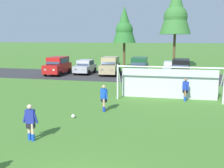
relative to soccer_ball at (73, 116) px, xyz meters
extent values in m
plane|color=#477A2D|center=(2.73, 7.45, -0.11)|extent=(400.00, 400.00, 0.00)
cube|color=#333335|center=(2.73, 16.42, -0.11)|extent=(52.00, 8.40, 0.01)
sphere|color=white|center=(0.00, 0.00, 0.00)|extent=(0.22, 0.22, 0.22)
sphere|color=black|center=(0.00, 0.00, 0.00)|extent=(0.08, 0.08, 0.08)
sphere|color=red|center=(0.06, 0.00, 0.00)|extent=(0.07, 0.07, 0.07)
cylinder|color=white|center=(8.81, 5.25, 1.11)|extent=(0.12, 0.12, 2.44)
cylinder|color=white|center=(1.49, 5.09, 1.11)|extent=(0.12, 0.12, 2.44)
cylinder|color=white|center=(5.15, 5.17, 2.33)|extent=(7.32, 0.28, 0.12)
cylinder|color=white|center=(8.79, 6.15, 1.23)|extent=(0.13, 1.95, 2.46)
cylinder|color=white|center=(1.47, 5.99, 1.23)|extent=(0.13, 1.95, 2.46)
cube|color=silver|center=(5.13, 6.17, 0.99)|extent=(6.95, 0.19, 2.20)
cylinder|color=beige|center=(-0.71, -3.44, 0.29)|extent=(0.14, 0.14, 0.80)
cylinder|color=beige|center=(-0.50, -3.51, 0.29)|extent=(0.14, 0.14, 0.80)
cylinder|color=blue|center=(-0.71, -3.44, 0.05)|extent=(0.15, 0.15, 0.32)
cylinder|color=blue|center=(-0.50, -3.51, 0.05)|extent=(0.15, 0.15, 0.32)
cube|color=black|center=(-0.60, -3.47, 0.61)|extent=(0.37, 0.27, 0.28)
cube|color=#232D99|center=(-0.60, -3.47, 0.99)|extent=(0.41, 0.30, 0.60)
sphere|color=beige|center=(-0.60, -3.47, 1.42)|extent=(0.22, 0.22, 0.22)
cylinder|color=#232D99|center=(-0.86, -3.47, 0.97)|extent=(0.24, 0.12, 0.55)
cylinder|color=#232D99|center=(-0.35, -3.48, 0.97)|extent=(0.24, 0.12, 0.55)
cylinder|color=tan|center=(1.38, 1.62, 0.29)|extent=(0.14, 0.14, 0.80)
cylinder|color=tan|center=(1.29, 1.88, 0.29)|extent=(0.14, 0.14, 0.80)
cylinder|color=#1E38B7|center=(1.38, 1.62, 0.05)|extent=(0.15, 0.15, 0.32)
cylinder|color=#1E38B7|center=(1.29, 1.88, 0.05)|extent=(0.15, 0.15, 0.32)
cube|color=black|center=(1.33, 1.75, 0.61)|extent=(0.40, 0.36, 0.28)
cube|color=blue|center=(1.33, 1.75, 0.99)|extent=(0.45, 0.40, 0.60)
sphere|color=tan|center=(1.33, 1.75, 1.42)|extent=(0.22, 0.22, 0.22)
cylinder|color=blue|center=(1.53, 1.59, 0.97)|extent=(0.24, 0.19, 0.55)
cylinder|color=blue|center=(1.14, 1.91, 0.97)|extent=(0.24, 0.19, 0.55)
cylinder|color=#936B4C|center=(6.32, 5.54, 0.29)|extent=(0.14, 0.14, 0.80)
cylinder|color=#936B4C|center=(6.31, 5.80, 0.29)|extent=(0.14, 0.14, 0.80)
cylinder|color=blue|center=(6.32, 5.54, 0.05)|extent=(0.15, 0.15, 0.32)
cylinder|color=blue|center=(6.31, 5.80, 0.05)|extent=(0.15, 0.15, 0.32)
cube|color=black|center=(6.32, 5.67, 0.61)|extent=(0.39, 0.40, 0.28)
cube|color=#1E38B7|center=(6.32, 5.67, 0.99)|extent=(0.43, 0.44, 0.60)
sphere|color=#936B4C|center=(6.32, 5.67, 1.42)|extent=(0.22, 0.22, 0.22)
cylinder|color=#1E38B7|center=(6.46, 5.45, 0.97)|extent=(0.22, 0.23, 0.55)
cylinder|color=#1E38B7|center=(6.18, 5.88, 0.97)|extent=(0.22, 0.23, 0.55)
cube|color=red|center=(-8.28, 16.03, 0.71)|extent=(1.97, 4.63, 1.00)
cube|color=red|center=(-8.29, 16.23, 1.63)|extent=(1.80, 3.03, 0.84)
cube|color=#28384C|center=(-8.26, 14.81, 1.61)|extent=(1.62, 0.40, 0.71)
cube|color=#28384C|center=(-7.40, 16.24, 1.63)|extent=(0.08, 2.55, 0.59)
cube|color=white|center=(-7.73, 13.78, 0.76)|extent=(0.28, 0.08, 0.20)
cube|color=white|center=(-8.77, 13.76, 0.76)|extent=(0.28, 0.08, 0.20)
cube|color=#B21414|center=(-7.80, 18.30, 0.76)|extent=(0.28, 0.08, 0.20)
cube|color=#B21414|center=(-8.84, 18.28, 0.76)|extent=(0.28, 0.08, 0.20)
cylinder|color=black|center=(-7.31, 14.62, 0.21)|extent=(0.25, 0.64, 0.64)
cylinder|color=black|center=(-9.21, 14.59, 0.21)|extent=(0.25, 0.64, 0.64)
cylinder|color=black|center=(-7.36, 17.47, 0.21)|extent=(0.25, 0.64, 0.64)
cylinder|color=black|center=(-9.26, 17.44, 0.21)|extent=(0.25, 0.64, 0.64)
cube|color=#B2B2BC|center=(-5.31, 17.62, 0.59)|extent=(1.84, 4.22, 0.76)
cube|color=#B2B2BC|center=(-5.31, 17.77, 1.29)|extent=(1.68, 2.12, 0.64)
cube|color=#28384C|center=(-5.30, 16.80, 1.27)|extent=(1.53, 0.33, 0.55)
cube|color=#28384C|center=(-4.47, 17.77, 1.29)|extent=(0.06, 1.79, 0.45)
cube|color=white|center=(-4.79, 15.56, 0.64)|extent=(0.28, 0.08, 0.20)
cube|color=white|center=(-5.78, 15.55, 0.64)|extent=(0.28, 0.08, 0.20)
cube|color=#B21414|center=(-4.83, 19.68, 0.64)|extent=(0.28, 0.08, 0.20)
cube|color=#B21414|center=(-5.82, 19.67, 0.64)|extent=(0.28, 0.08, 0.20)
cylinder|color=black|center=(-4.39, 16.32, 0.21)|extent=(0.25, 0.64, 0.64)
cylinder|color=black|center=(-6.19, 16.31, 0.21)|extent=(0.25, 0.64, 0.64)
cylinder|color=black|center=(-4.42, 18.93, 0.21)|extent=(0.25, 0.64, 0.64)
cylinder|color=black|center=(-6.22, 18.91, 0.21)|extent=(0.25, 0.64, 0.64)
cube|color=tan|center=(-2.01, 17.37, 0.71)|extent=(2.20, 4.71, 1.00)
cube|color=tan|center=(-2.03, 17.57, 1.63)|extent=(1.94, 3.11, 0.84)
cube|color=#28384C|center=(-1.93, 16.16, 1.61)|extent=(1.64, 0.48, 0.71)
cube|color=#28384C|center=(-1.15, 17.63, 1.63)|extent=(0.21, 2.55, 0.59)
cube|color=white|center=(-1.34, 15.15, 0.76)|extent=(0.28, 0.10, 0.20)
cube|color=white|center=(-2.39, 15.08, 0.76)|extent=(0.28, 0.10, 0.20)
cube|color=#B21414|center=(-1.64, 19.66, 0.76)|extent=(0.28, 0.10, 0.20)
cube|color=#B21414|center=(-2.68, 19.59, 0.76)|extent=(0.28, 0.10, 0.20)
cylinder|color=black|center=(-0.97, 16.01, 0.21)|extent=(0.28, 0.65, 0.64)
cylinder|color=black|center=(-2.87, 15.89, 0.21)|extent=(0.28, 0.65, 0.64)
cylinder|color=black|center=(-1.16, 18.86, 0.21)|extent=(0.28, 0.65, 0.64)
cylinder|color=black|center=(-3.05, 18.73, 0.21)|extent=(0.28, 0.65, 0.64)
cube|color=#194C2D|center=(1.55, 17.27, 0.71)|extent=(2.08, 4.67, 1.00)
cube|color=#194C2D|center=(1.54, 17.47, 1.63)|extent=(1.86, 3.07, 0.84)
cube|color=#28384C|center=(1.60, 16.05, 1.61)|extent=(1.63, 0.44, 0.71)
cube|color=#28384C|center=(2.43, 17.51, 1.63)|extent=(0.14, 2.55, 0.59)
cube|color=white|center=(2.16, 15.03, 0.76)|extent=(0.28, 0.09, 0.20)
cube|color=white|center=(1.12, 14.99, 0.76)|extent=(0.28, 0.09, 0.20)
cube|color=#B21414|center=(1.98, 19.55, 0.76)|extent=(0.28, 0.09, 0.20)
cube|color=#B21414|center=(0.94, 19.51, 0.76)|extent=(0.28, 0.09, 0.20)
cylinder|color=black|center=(2.56, 15.88, 0.21)|extent=(0.27, 0.65, 0.64)
cylinder|color=black|center=(0.66, 15.81, 0.21)|extent=(0.27, 0.65, 0.64)
cylinder|color=black|center=(2.44, 18.73, 0.21)|extent=(0.27, 0.65, 0.64)
cylinder|color=black|center=(0.54, 18.66, 0.21)|extent=(0.27, 0.65, 0.64)
cube|color=silver|center=(5.22, 17.50, 0.59)|extent=(1.82, 4.21, 0.76)
cube|color=silver|center=(5.22, 17.65, 1.29)|extent=(1.66, 2.11, 0.64)
cube|color=#28384C|center=(5.22, 16.68, 1.27)|extent=(1.53, 0.32, 0.55)
cube|color=#28384C|center=(6.06, 17.64, 1.29)|extent=(0.05, 1.79, 0.45)
cube|color=white|center=(5.71, 15.44, 0.64)|extent=(0.28, 0.08, 0.20)
cube|color=white|center=(4.72, 15.44, 0.64)|extent=(0.28, 0.08, 0.20)
cube|color=#B21414|center=(5.73, 19.56, 0.64)|extent=(0.28, 0.08, 0.20)
cube|color=#B21414|center=(4.74, 19.56, 0.64)|extent=(0.28, 0.08, 0.20)
cylinder|color=black|center=(6.12, 16.19, 0.21)|extent=(0.24, 0.64, 0.64)
cylinder|color=black|center=(4.32, 16.20, 0.21)|extent=(0.24, 0.64, 0.64)
cylinder|color=black|center=(6.13, 18.80, 0.21)|extent=(0.24, 0.64, 0.64)
cylinder|color=black|center=(4.33, 18.80, 0.21)|extent=(0.24, 0.64, 0.64)
cube|color=black|center=(6.24, 15.67, 0.71)|extent=(2.14, 4.69, 1.00)
cube|color=black|center=(6.25, 15.87, 1.63)|extent=(1.91, 3.09, 0.84)
cube|color=#28384C|center=(6.18, 14.45, 1.61)|extent=(1.63, 0.46, 0.71)
cube|color=#28384C|center=(7.13, 15.82, 1.63)|extent=(0.18, 2.55, 0.59)
cube|color=white|center=(6.64, 13.38, 0.76)|extent=(0.28, 0.09, 0.20)
cube|color=white|center=(5.60, 13.44, 0.76)|extent=(0.28, 0.09, 0.20)
cube|color=#B21414|center=(6.88, 17.90, 0.76)|extent=(0.28, 0.09, 0.20)
cube|color=#B21414|center=(5.84, 17.95, 0.76)|extent=(0.28, 0.09, 0.20)
cylinder|color=black|center=(7.11, 14.19, 0.21)|extent=(0.27, 0.65, 0.64)
cylinder|color=black|center=(5.22, 14.29, 0.21)|extent=(0.27, 0.65, 0.64)
cylinder|color=black|center=(7.27, 17.04, 0.21)|extent=(0.27, 0.65, 0.64)
cylinder|color=black|center=(5.37, 17.14, 0.21)|extent=(0.27, 0.65, 0.64)
cylinder|color=brown|center=(-1.64, 24.68, 1.75)|extent=(0.36, 0.36, 3.72)
cone|color=#2D702D|center=(-1.64, 24.68, 6.21)|extent=(3.34, 3.34, 5.20)
sphere|color=#2D702D|center=(-1.64, 24.68, 5.43)|extent=(2.51, 2.51, 2.51)
cylinder|color=brown|center=(5.51, 26.12, 2.36)|extent=(0.36, 0.36, 4.95)
cone|color=#387533|center=(5.51, 26.12, 8.30)|extent=(4.45, 4.45, 6.93)
sphere|color=#387533|center=(5.51, 26.12, 7.26)|extent=(3.34, 3.34, 3.34)
camera|label=1|loc=(5.34, -13.31, 4.37)|focal=41.91mm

